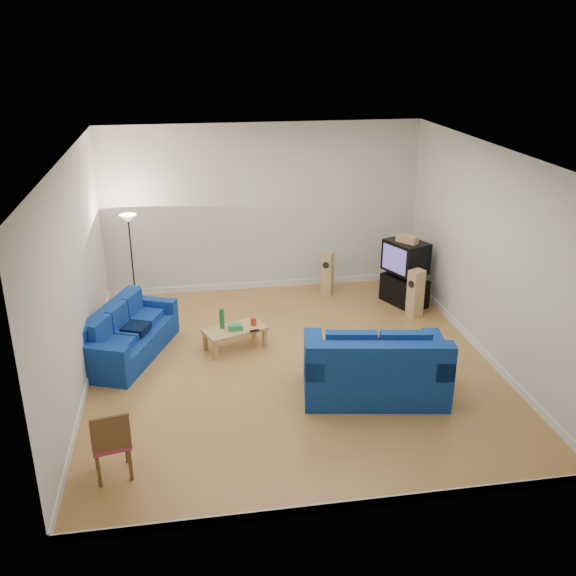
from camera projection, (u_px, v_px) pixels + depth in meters
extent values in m
cube|color=olive|center=(292.00, 365.00, 9.74)|extent=(6.00, 6.50, 0.01)
cube|color=white|center=(293.00, 153.00, 8.56)|extent=(6.00, 6.50, 0.01)
cube|color=silver|center=(263.00, 209.00, 12.13)|extent=(6.00, 0.01, 3.20)
cube|color=silver|center=(350.00, 378.00, 6.17)|extent=(6.00, 0.01, 3.20)
cube|color=silver|center=(75.00, 278.00, 8.69)|extent=(0.01, 6.50, 3.20)
cube|color=silver|center=(490.00, 255.00, 9.61)|extent=(0.01, 6.50, 3.20)
cube|color=white|center=(264.00, 284.00, 12.69)|extent=(6.00, 0.02, 0.12)
cube|color=white|center=(345.00, 506.00, 6.75)|extent=(6.00, 0.02, 0.12)
cube|color=white|center=(89.00, 377.00, 9.26)|extent=(0.02, 6.50, 0.12)
cube|color=white|center=(478.00, 347.00, 10.18)|extent=(0.02, 6.50, 0.12)
cube|color=navy|center=(129.00, 344.00, 9.97)|extent=(1.54, 2.16, 0.38)
cube|color=navy|center=(107.00, 320.00, 9.89)|extent=(0.93, 1.91, 0.39)
cube|color=navy|center=(151.00, 305.00, 10.67)|extent=(0.87, 0.50, 0.22)
cube|color=navy|center=(99.00, 353.00, 9.05)|extent=(0.87, 0.50, 0.22)
cube|color=black|center=(136.00, 329.00, 9.84)|extent=(0.47, 0.47, 0.11)
cube|color=navy|center=(374.00, 378.00, 8.90)|extent=(2.09, 1.39, 0.48)
cube|color=navy|center=(380.00, 361.00, 8.33)|extent=(1.95, 0.57, 0.49)
cube|color=navy|center=(314.00, 354.00, 8.76)|extent=(0.43, 1.11, 0.27)
cube|color=navy|center=(437.00, 354.00, 8.75)|extent=(0.43, 1.11, 0.27)
cube|color=black|center=(374.00, 349.00, 8.92)|extent=(0.53, 0.53, 0.14)
cube|color=tan|center=(235.00, 330.00, 10.13)|extent=(1.07, 0.80, 0.05)
cube|color=tan|center=(215.00, 351.00, 9.84)|extent=(0.08, 0.08, 0.30)
cube|color=tan|center=(205.00, 341.00, 10.14)|extent=(0.08, 0.08, 0.30)
cube|color=tan|center=(265.00, 338.00, 10.25)|extent=(0.08, 0.08, 0.30)
cube|color=tan|center=(254.00, 329.00, 10.55)|extent=(0.08, 0.08, 0.30)
cylinder|color=#197233|center=(222.00, 318.00, 10.08)|extent=(0.10, 0.10, 0.33)
cube|color=green|center=(236.00, 327.00, 10.05)|extent=(0.23, 0.13, 0.09)
cylinder|color=red|center=(253.00, 321.00, 10.21)|extent=(0.10, 0.10, 0.13)
cube|color=black|center=(254.00, 331.00, 10.02)|extent=(0.15, 0.07, 0.02)
cube|color=black|center=(404.00, 290.00, 11.86)|extent=(0.77, 0.97, 0.52)
cube|color=black|center=(406.00, 274.00, 11.79)|extent=(0.42, 0.47, 0.09)
cube|color=black|center=(406.00, 257.00, 11.67)|extent=(0.80, 0.90, 0.57)
cube|color=#43397F|center=(394.00, 259.00, 11.53)|extent=(0.26, 0.55, 0.46)
cube|color=tan|center=(407.00, 239.00, 11.48)|extent=(0.36, 0.41, 0.14)
cube|color=tan|center=(327.00, 273.00, 12.23)|extent=(0.29, 0.32, 0.86)
cylinder|color=black|center=(326.00, 265.00, 12.04)|extent=(0.12, 0.07, 0.13)
cube|color=tan|center=(415.00, 293.00, 11.28)|extent=(0.32, 0.29, 0.86)
cylinder|color=black|center=(411.00, 284.00, 11.13)|extent=(0.08, 0.12, 0.13)
cylinder|color=black|center=(137.00, 308.00, 11.73)|extent=(0.23, 0.23, 0.03)
cylinder|color=black|center=(132.00, 265.00, 11.42)|extent=(0.03, 0.03, 1.66)
cone|color=white|center=(128.00, 218.00, 11.10)|extent=(0.30, 0.30, 0.13)
cube|color=brown|center=(99.00, 471.00, 7.05)|extent=(0.04, 0.04, 0.42)
cube|color=brown|center=(96.00, 453.00, 7.35)|extent=(0.04, 0.04, 0.42)
cube|color=brown|center=(130.00, 464.00, 7.17)|extent=(0.04, 0.04, 0.42)
cube|color=brown|center=(126.00, 447.00, 7.46)|extent=(0.04, 0.04, 0.42)
cube|color=#9D334D|center=(111.00, 441.00, 7.17)|extent=(0.49, 0.49, 0.06)
cube|color=brown|center=(111.00, 433.00, 6.92)|extent=(0.42, 0.12, 0.42)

